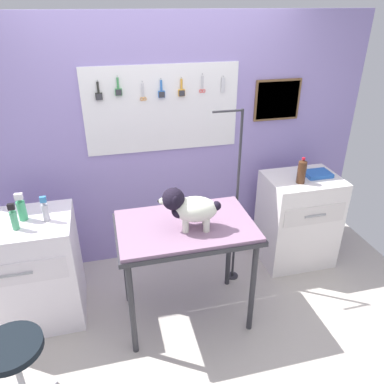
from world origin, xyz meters
The scene contains 13 objects.
ground centered at (0.00, 0.00, -0.02)m, with size 4.40×4.00×0.04m, color #BAB1A8.
rear_wall_panel centered at (0.01, 1.28, 1.16)m, with size 4.00×0.11×2.30m.
grooming_table centered at (0.03, 0.33, 0.80)m, with size 1.03×0.67×0.89m.
grooming_arm centered at (0.56, 0.69, 0.76)m, with size 0.30×0.11×1.63m.
dog centered at (0.05, 0.27, 1.06)m, with size 0.44×0.26×0.32m.
counter_left centered at (-1.19, 0.62, 0.46)m, with size 0.80×0.58×0.91m.
cabinet_right centered at (1.27, 0.82, 0.45)m, with size 0.68×0.54×0.91m.
stool centered at (-1.14, -0.23, 0.50)m, with size 0.37×0.37×0.60m.
pump_bottle_white centered at (-1.12, 0.65, 1.00)m, with size 0.06×0.06×0.21m.
conditioner_bottle centered at (-1.15, 0.52, 1.00)m, with size 0.05×0.05×0.20m.
spray_bottle_tall centered at (-0.95, 0.59, 1.00)m, with size 0.05×0.05×0.20m.
soda_bottle centered at (1.18, 0.74, 1.02)m, with size 0.08×0.08×0.24m.
supply_tray centered at (1.41, 0.83, 0.92)m, with size 0.24×0.18×0.04m.
Camera 1 is at (-0.48, -1.94, 2.36)m, focal length 34.77 mm.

